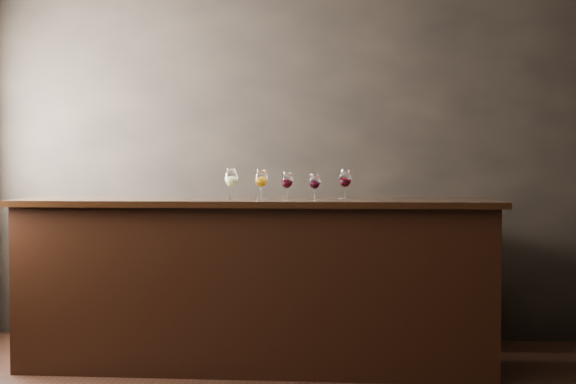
# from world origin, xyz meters

# --- Properties ---
(room_shell) EXTENTS (5.02, 4.52, 2.81)m
(room_shell) POSITION_xyz_m (-0.23, 0.11, 1.81)
(room_shell) COLOR black
(room_shell) RESTS_ON ground
(bar_counter) EXTENTS (3.24, 0.71, 1.13)m
(bar_counter) POSITION_xyz_m (-0.04, 1.26, 0.57)
(bar_counter) COLOR black
(bar_counter) RESTS_ON ground
(bar_top) EXTENTS (3.35, 0.78, 0.04)m
(bar_top) POSITION_xyz_m (-0.04, 1.26, 1.16)
(bar_top) COLOR black
(bar_top) RESTS_ON bar_counter
(back_bar_shelf) EXTENTS (2.74, 0.40, 0.99)m
(back_bar_shelf) POSITION_xyz_m (-0.02, 2.03, 0.49)
(back_bar_shelf) COLOR black
(back_bar_shelf) RESTS_ON ground
(glass_white) EXTENTS (0.09, 0.09, 0.21)m
(glass_white) POSITION_xyz_m (-0.20, 1.23, 1.32)
(glass_white) COLOR white
(glass_white) RESTS_ON bar_top
(glass_amber) EXTENTS (0.09, 0.09, 0.21)m
(glass_amber) POSITION_xyz_m (0.01, 1.23, 1.32)
(glass_amber) COLOR white
(glass_amber) RESTS_ON bar_top
(glass_red_a) EXTENTS (0.08, 0.08, 0.19)m
(glass_red_a) POSITION_xyz_m (0.19, 1.23, 1.31)
(glass_red_a) COLOR white
(glass_red_a) RESTS_ON bar_top
(glass_red_b) EXTENTS (0.08, 0.08, 0.18)m
(glass_red_b) POSITION_xyz_m (0.38, 1.24, 1.30)
(glass_red_b) COLOR white
(glass_red_b) RESTS_ON bar_top
(glass_red_c) EXTENTS (0.09, 0.09, 0.21)m
(glass_red_c) POSITION_xyz_m (0.59, 1.28, 1.32)
(glass_red_c) COLOR white
(glass_red_c) RESTS_ON bar_top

